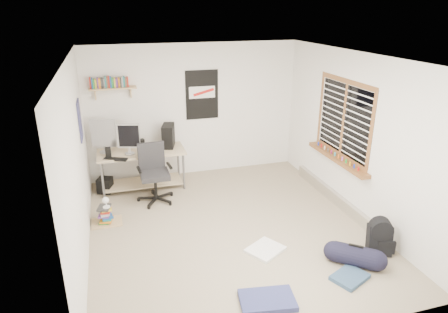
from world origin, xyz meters
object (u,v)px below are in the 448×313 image
object	(u,v)px
desk	(143,169)
book_stack	(106,214)
backpack	(379,240)
duffel_bag	(355,255)
office_chair	(155,174)

from	to	relation	value
desk	book_stack	world-z (taller)	desk
backpack	duffel_bag	distance (m)	0.49
duffel_bag	book_stack	world-z (taller)	duffel_bag
backpack	office_chair	bearing A→B (deg)	159.80
desk	duffel_bag	xyz separation A→B (m)	(2.34, -3.12, -0.22)
desk	backpack	xyz separation A→B (m)	(2.80, -2.98, -0.16)
office_chair	duffel_bag	distance (m)	3.36
office_chair	book_stack	size ratio (longest dim) A/B	2.49
backpack	book_stack	size ratio (longest dim) A/B	1.01
duffel_bag	desk	bearing A→B (deg)	167.03
office_chair	book_stack	bearing A→B (deg)	-152.28
backpack	book_stack	bearing A→B (deg)	173.65
book_stack	office_chair	bearing A→B (deg)	32.58
desk	book_stack	xyz separation A→B (m)	(-0.67, -1.12, -0.21)
duffel_bag	book_stack	size ratio (longest dim) A/B	1.33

